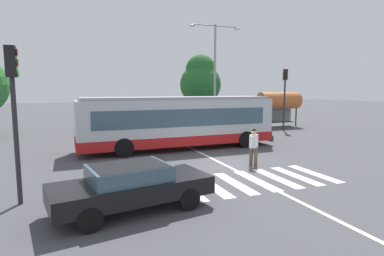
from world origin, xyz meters
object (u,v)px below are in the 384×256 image
(parked_car_charcoal, at_px, (231,116))
(parked_car_black, at_px, (95,121))
(bus_stop_shelter, at_px, (279,101))
(city_transit_bus, at_px, (179,122))
(parked_car_red, at_px, (156,119))
(twin_arm_street_lamp, at_px, (215,65))
(parked_car_champagne, at_px, (125,119))
(traffic_light_near_corner, at_px, (14,100))
(pedestrian_crossing_street, at_px, (254,145))
(parked_car_blue, at_px, (208,117))
(foreground_sedan, at_px, (131,184))
(traffic_light_far_corner, at_px, (285,90))
(parked_car_teal, at_px, (182,117))
(background_tree_right, at_px, (201,80))

(parked_car_charcoal, bearing_deg, parked_car_black, -178.81)
(parked_car_charcoal, relative_size, bus_stop_shelter, 1.13)
(city_transit_bus, xyz_separation_m, parked_car_red, (1.51, 11.16, -0.82))
(parked_car_charcoal, bearing_deg, twin_arm_street_lamp, -135.57)
(parked_car_black, bearing_deg, parked_car_champagne, 8.08)
(city_transit_bus, height_order, parked_car_black, city_transit_bus)
(parked_car_champagne, xyz_separation_m, parked_car_charcoal, (10.88, -0.10, 0.00))
(city_transit_bus, relative_size, twin_arm_street_lamp, 1.27)
(parked_car_black, distance_m, traffic_light_near_corner, 18.54)
(parked_car_red, xyz_separation_m, bus_stop_shelter, (10.69, -4.16, 1.65))
(parked_car_champagne, xyz_separation_m, traffic_light_near_corner, (-6.02, -18.46, 2.40))
(pedestrian_crossing_street, bearing_deg, bus_stop_shelter, 49.73)
(city_transit_bus, height_order, parked_car_blue, city_transit_bus)
(foreground_sedan, bearing_deg, twin_arm_street_lamp, 58.12)
(parked_car_black, xyz_separation_m, traffic_light_near_corner, (-3.32, -18.08, 2.40))
(parked_car_blue, xyz_separation_m, traffic_light_near_corner, (-14.12, -17.97, 2.40))
(parked_car_charcoal, height_order, traffic_light_far_corner, traffic_light_far_corner)
(parked_car_charcoal, bearing_deg, bus_stop_shelter, -59.84)
(foreground_sedan, distance_m, traffic_light_near_corner, 4.27)
(city_transit_bus, distance_m, parked_car_teal, 12.44)
(bus_stop_shelter, distance_m, background_tree_right, 9.49)
(city_transit_bus, bearing_deg, parked_car_black, 109.65)
(pedestrian_crossing_street, xyz_separation_m, twin_arm_street_lamp, (4.30, 13.43, 4.69))
(parked_car_teal, relative_size, traffic_light_near_corner, 0.98)
(parked_car_teal, xyz_separation_m, parked_car_charcoal, (5.30, -0.10, 0.00))
(traffic_light_near_corner, height_order, twin_arm_street_lamp, twin_arm_street_lamp)
(parked_car_black, height_order, parked_car_teal, same)
(parked_car_black, bearing_deg, traffic_light_near_corner, -100.40)
(parked_car_champagne, relative_size, parked_car_blue, 1.01)
(pedestrian_crossing_street, height_order, traffic_light_near_corner, traffic_light_near_corner)
(parked_car_blue, height_order, bus_stop_shelter, bus_stop_shelter)
(parked_car_black, xyz_separation_m, parked_car_charcoal, (13.58, 0.28, 0.00))
(traffic_light_far_corner, bearing_deg, parked_car_black, 156.99)
(parked_car_teal, bearing_deg, background_tree_right, 45.30)
(parked_car_red, distance_m, parked_car_teal, 2.79)
(pedestrian_crossing_street, relative_size, background_tree_right, 0.23)
(traffic_light_far_corner, relative_size, bus_stop_shelter, 1.27)
(twin_arm_street_lamp, bearing_deg, bus_stop_shelter, -11.45)
(background_tree_right, bearing_deg, parked_car_charcoal, -60.30)
(pedestrian_crossing_street, distance_m, parked_car_teal, 17.03)
(parked_car_teal, relative_size, bus_stop_shelter, 1.13)
(parked_car_champagne, height_order, parked_car_charcoal, same)
(parked_car_red, height_order, parked_car_blue, same)
(parked_car_blue, bearing_deg, parked_car_black, 179.42)
(traffic_light_near_corner, bearing_deg, parked_car_charcoal, 47.37)
(parked_car_champagne, height_order, parked_car_red, same)
(parked_car_red, distance_m, parked_car_charcoal, 8.06)
(foreground_sedan, distance_m, traffic_light_far_corner, 20.56)
(traffic_light_near_corner, xyz_separation_m, bus_stop_shelter, (19.55, 13.81, -0.75))
(parked_car_black, xyz_separation_m, background_tree_right, (11.61, 3.74, 3.76))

